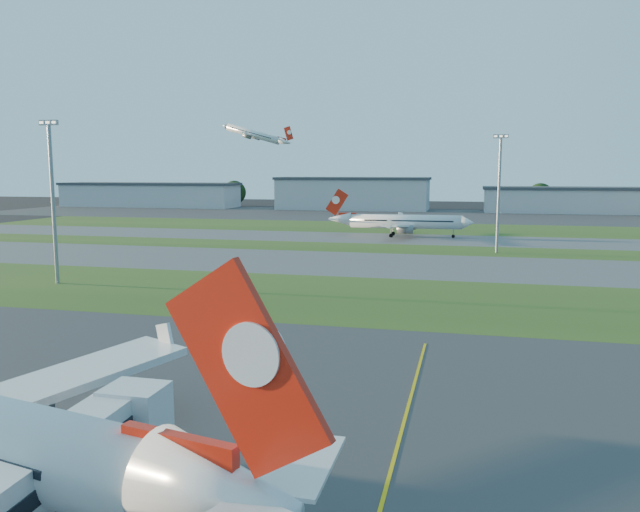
% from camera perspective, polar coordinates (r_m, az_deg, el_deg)
% --- Properties ---
extents(ground, '(700.00, 700.00, 0.00)m').
position_cam_1_polar(ground, '(39.39, -1.45, -19.26)').
color(ground, black).
rests_on(ground, ground).
extents(apron_near, '(300.00, 70.00, 0.01)m').
position_cam_1_polar(apron_near, '(39.38, -1.45, -19.25)').
color(apron_near, '#333335').
rests_on(apron_near, ground).
extents(grass_strip_a, '(300.00, 34.00, 0.01)m').
position_cam_1_polar(grass_strip_a, '(88.19, 7.37, -4.02)').
color(grass_strip_a, '#2D4C19').
rests_on(grass_strip_a, ground).
extents(taxiway_a, '(300.00, 32.00, 0.01)m').
position_cam_1_polar(taxiway_a, '(120.56, 9.09, -0.88)').
color(taxiway_a, '#515154').
rests_on(taxiway_a, ground).
extents(grass_strip_b, '(300.00, 18.00, 0.01)m').
position_cam_1_polar(grass_strip_b, '(145.27, 9.88, 0.56)').
color(grass_strip_b, '#2D4C19').
rests_on(grass_strip_b, ground).
extents(taxiway_b, '(300.00, 26.00, 0.01)m').
position_cam_1_polar(taxiway_b, '(167.09, 10.39, 1.47)').
color(taxiway_b, '#515154').
rests_on(taxiway_b, ground).
extents(grass_strip_c, '(300.00, 40.00, 0.01)m').
position_cam_1_polar(grass_strip_c, '(199.89, 10.93, 2.47)').
color(grass_strip_c, '#2D4C19').
rests_on(grass_strip_c, ground).
extents(apron_far, '(400.00, 80.00, 0.01)m').
position_cam_1_polar(apron_far, '(259.65, 11.57, 3.64)').
color(apron_far, '#333335').
rests_on(apron_far, ground).
extents(yellow_line, '(0.25, 60.00, 0.02)m').
position_cam_1_polar(yellow_line, '(38.53, 6.21, -19.96)').
color(yellow_line, gold).
rests_on(yellow_line, ground).
extents(airliner_taxiing, '(37.45, 31.78, 11.69)m').
position_cam_1_polar(airliner_taxiing, '(173.02, 7.67, 3.11)').
color(airliner_taxiing, silver).
rests_on(airliner_taxiing, ground).
extents(airliner_departing, '(29.69, 25.14, 9.26)m').
position_cam_1_polar(airliner_departing, '(265.75, -6.07, 11.02)').
color(airliner_departing, silver).
extents(light_mast_west, '(3.20, 0.70, 25.80)m').
position_cam_1_polar(light_mast_west, '(107.25, -23.26, 5.48)').
color(light_mast_west, gray).
rests_on(light_mast_west, ground).
extents(light_mast_centre, '(3.20, 0.70, 25.80)m').
position_cam_1_polar(light_mast_centre, '(142.03, 16.05, 6.21)').
color(light_mast_centre, gray).
rests_on(light_mast_centre, ground).
extents(hangar_far_west, '(91.80, 23.00, 12.20)m').
position_cam_1_polar(hangar_far_west, '(330.03, -15.31, 5.43)').
color(hangar_far_west, '#A8AAB0').
rests_on(hangar_far_west, ground).
extents(hangar_west, '(71.40, 23.00, 15.20)m').
position_cam_1_polar(hangar_west, '(294.09, 3.00, 5.74)').
color(hangar_west, '#A8AAB0').
rests_on(hangar_west, ground).
extents(hangar_east, '(81.60, 23.00, 11.20)m').
position_cam_1_polar(hangar_east, '(292.74, 22.68, 4.75)').
color(hangar_east, '#A8AAB0').
rests_on(hangar_east, ground).
extents(tree_far_west, '(11.00, 11.00, 12.00)m').
position_cam_1_polar(tree_far_west, '(361.84, -19.89, 5.48)').
color(tree_far_west, black).
rests_on(tree_far_west, ground).
extents(tree_west, '(12.10, 12.10, 13.20)m').
position_cam_1_polar(tree_west, '(326.58, -7.84, 5.79)').
color(tree_west, black).
rests_on(tree_west, ground).
extents(tree_mid_west, '(9.90, 9.90, 10.80)m').
position_cam_1_polar(tree_mid_west, '(301.53, 8.08, 5.38)').
color(tree_mid_west, black).
rests_on(tree_mid_west, ground).
extents(tree_mid_east, '(11.55, 11.55, 12.60)m').
position_cam_1_polar(tree_mid_east, '(304.64, 19.49, 5.22)').
color(tree_mid_east, black).
rests_on(tree_mid_east, ground).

